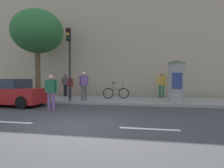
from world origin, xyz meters
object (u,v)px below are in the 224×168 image
at_px(street_tree, 37,32).
at_px(bicycle_leaning, 116,93).
at_px(pedestrian_with_backpack, 65,83).
at_px(pedestrian_in_dark_shirt, 84,83).
at_px(traffic_light, 69,52).
at_px(pedestrian_with_bag, 51,89).
at_px(poster_column, 176,81).
at_px(pedestrian_in_red_top, 70,85).
at_px(pedestrian_tallest, 162,83).
at_px(parked_car_dark, 9,93).

relative_size(street_tree, bicycle_leaning, 3.62).
bearing_deg(pedestrian_with_backpack, pedestrian_in_dark_shirt, -47.38).
xyz_separation_m(traffic_light, bicycle_leaning, (2.47, 2.10, -2.53)).
relative_size(pedestrian_with_bag, bicycle_leaning, 0.98).
bearing_deg(pedestrian_in_dark_shirt, poster_column, 3.06).
xyz_separation_m(pedestrian_with_bag, pedestrian_in_red_top, (-1.03, 4.66, 0.06)).
bearing_deg(street_tree, poster_column, -6.11).
bearing_deg(pedestrian_in_red_top, street_tree, -172.34).
height_order(pedestrian_in_red_top, bicycle_leaning, pedestrian_in_red_top).
xyz_separation_m(street_tree, pedestrian_tallest, (8.70, 1.49, -3.62)).
height_order(pedestrian_with_bag, pedestrian_with_backpack, pedestrian_with_backpack).
relative_size(pedestrian_in_red_top, pedestrian_tallest, 0.88).
bearing_deg(pedestrian_tallest, parked_car_dark, -149.85).
bearing_deg(parked_car_dark, pedestrian_with_backpack, 75.90).
bearing_deg(bicycle_leaning, poster_column, -18.82).
bearing_deg(pedestrian_in_dark_shirt, parked_car_dark, -150.06).
xyz_separation_m(traffic_light, pedestrian_with_bag, (0.18, -2.53, -2.07)).
distance_m(pedestrian_with_bag, parked_car_dark, 3.23).
bearing_deg(street_tree, bicycle_leaning, 2.76).
height_order(pedestrian_tallest, pedestrian_with_backpack, pedestrian_tallest).
distance_m(pedestrian_with_bag, bicycle_leaning, 5.18).
relative_size(poster_column, pedestrian_with_bag, 1.45).
bearing_deg(bicycle_leaning, pedestrian_with_backpack, 165.49).
relative_size(pedestrian_with_bag, pedestrian_with_backpack, 1.00).
bearing_deg(pedestrian_tallest, pedestrian_with_bag, -132.44).
xyz_separation_m(poster_column, bicycle_leaning, (-3.76, 1.28, -0.85)).
height_order(poster_column, pedestrian_with_backpack, poster_column).
height_order(street_tree, pedestrian_tallest, street_tree).
distance_m(traffic_light, street_tree, 4.07).
relative_size(pedestrian_with_bag, pedestrian_in_red_top, 1.08).
xyz_separation_m(poster_column, pedestrian_in_red_top, (-7.09, 1.32, -0.33)).
height_order(poster_column, pedestrian_in_dark_shirt, poster_column).
bearing_deg(pedestrian_in_red_top, poster_column, -10.55).
bearing_deg(pedestrian_in_red_top, pedestrian_with_backpack, 128.96).
bearing_deg(pedestrian_with_bag, street_tree, 127.64).
distance_m(street_tree, bicycle_leaning, 7.11).
xyz_separation_m(pedestrian_with_backpack, pedestrian_in_dark_shirt, (2.44, -2.65, 0.04)).
height_order(traffic_light, pedestrian_tallest, traffic_light).
xyz_separation_m(street_tree, bicycle_leaning, (5.65, 0.27, -4.30)).
bearing_deg(street_tree, pedestrian_tallest, 9.72).
bearing_deg(pedestrian_with_backpack, bicycle_leaning, -14.51).
relative_size(pedestrian_with_bag, parked_car_dark, 0.41).
bearing_deg(poster_column, pedestrian_with_bag, -151.09).
height_order(bicycle_leaning, parked_car_dark, parked_car_dark).
distance_m(street_tree, pedestrian_with_bag, 6.70).
height_order(traffic_light, pedestrian_with_backpack, traffic_light).
bearing_deg(poster_column, pedestrian_in_dark_shirt, -176.94).
xyz_separation_m(pedestrian_in_red_top, bicycle_leaning, (3.33, -0.04, -0.52)).
bearing_deg(pedestrian_in_red_top, parked_car_dark, -118.76).
height_order(pedestrian_with_bag, parked_car_dark, pedestrian_with_bag).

